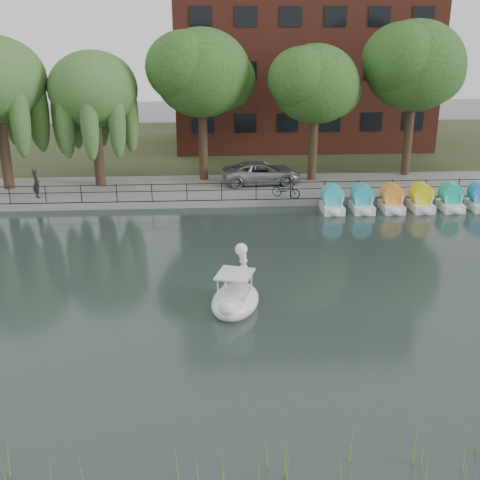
{
  "coord_description": "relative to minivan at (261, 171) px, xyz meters",
  "views": [
    {
      "loc": [
        -0.98,
        -20.21,
        10.31
      ],
      "look_at": [
        0.5,
        4.0,
        1.3
      ],
      "focal_mm": 45.0,
      "sensor_mm": 36.0,
      "label": 1
    }
  ],
  "objects": [
    {
      "name": "reed_bank",
      "position": [
        -0.63,
        -26.15,
        -0.59
      ],
      "size": [
        24.0,
        2.4,
        1.2
      ],
      "color": "#669938",
      "rests_on": "ground_plane"
    },
    {
      "name": "pedestrian",
      "position": [
        -13.35,
        -2.39,
        0.2
      ],
      "size": [
        0.78,
        0.86,
        1.98
      ],
      "primitive_type": "imported",
      "rotation": [
        0.0,
        0.0,
        2.1
      ],
      "color": "black",
      "rests_on": "promenade"
    },
    {
      "name": "ground_plane",
      "position": [
        -2.63,
        -16.65,
        -1.19
      ],
      "size": [
        120.0,
        120.0,
        0.0
      ],
      "primitive_type": "plane",
      "color": "#3E514C"
    },
    {
      "name": "broadleaf_far",
      "position": [
        9.87,
        1.85,
        6.21
      ],
      "size": [
        6.3,
        6.3,
        9.71
      ],
      "color": "#473323",
      "rests_on": "promenade"
    },
    {
      "name": "broadleaf_center",
      "position": [
        -3.63,
        1.35,
        5.87
      ],
      "size": [
        6.0,
        6.0,
        9.25
      ],
      "color": "#473323",
      "rests_on": "promenade"
    },
    {
      "name": "pedal_boat_row",
      "position": [
        8.64,
        -4.87,
        -0.58
      ],
      "size": [
        11.35,
        1.7,
        1.4
      ],
      "color": "white",
      "rests_on": "ground_plane"
    },
    {
      "name": "land_strip",
      "position": [
        -2.63,
        13.35,
        -1.01
      ],
      "size": [
        60.0,
        22.0,
        0.36
      ],
      "primitive_type": "cube",
      "color": "#47512D",
      "rests_on": "ground_plane"
    },
    {
      "name": "promenade",
      "position": [
        -2.63,
        -0.65,
        -0.99
      ],
      "size": [
        40.0,
        6.0,
        0.4
      ],
      "primitive_type": "cube",
      "color": "gray",
      "rests_on": "ground_plane"
    },
    {
      "name": "bicycle",
      "position": [
        1.15,
        -3.22,
        -0.29
      ],
      "size": [
        1.33,
        1.8,
        1.0
      ],
      "primitive_type": "imported",
      "rotation": [
        0.0,
        0.0,
        1.09
      ],
      "color": "gray",
      "rests_on": "promenade"
    },
    {
      "name": "broadleaf_right",
      "position": [
        3.37,
        0.85,
        5.2
      ],
      "size": [
        5.4,
        5.4,
        8.32
      ],
      "color": "#473323",
      "rests_on": "promenade"
    },
    {
      "name": "railing",
      "position": [
        -2.63,
        -3.4,
        -0.05
      ],
      "size": [
        32.0,
        0.05,
        1.0
      ],
      "color": "black",
      "rests_on": "promenade"
    },
    {
      "name": "willow_mid",
      "position": [
        -10.13,
        0.35,
        5.06
      ],
      "size": [
        5.32,
        5.32,
        8.15
      ],
      "color": "#473323",
      "rests_on": "promenade"
    },
    {
      "name": "swan_boat",
      "position": [
        -2.53,
        -16.5,
        -0.69
      ],
      "size": [
        2.46,
        3.1,
        2.29
      ],
      "rotation": [
        0.0,
        0.0,
        -0.31
      ],
      "color": "white",
      "rests_on": "ground_plane"
    },
    {
      "name": "minivan",
      "position": [
        0.0,
        0.0,
        0.0
      ],
      "size": [
        3.14,
        5.9,
        1.58
      ],
      "primitive_type": "imported",
      "rotation": [
        0.0,
        0.0,
        1.67
      ],
      "color": "gray",
      "rests_on": "promenade"
    },
    {
      "name": "apartment_building",
      "position": [
        4.37,
        13.32,
        8.17
      ],
      "size": [
        20.0,
        10.07,
        18.0
      ],
      "color": "#4C1E16",
      "rests_on": "land_strip"
    },
    {
      "name": "kerb",
      "position": [
        -2.63,
        -3.6,
        -0.99
      ],
      "size": [
        40.0,
        0.25,
        0.4
      ],
      "primitive_type": "cube",
      "color": "gray",
      "rests_on": "ground_plane"
    }
  ]
}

